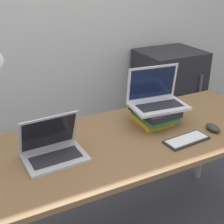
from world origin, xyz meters
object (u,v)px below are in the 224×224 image
Objects in this scene: laptop_on_books at (156,98)px; book_stack at (154,114)px; laptop_left at (53,149)px; wireless_keyboard at (186,140)px; mouse at (213,128)px; mini_fridge at (167,97)px.

book_stack is at bearing -139.77° from laptop_on_books.
laptop_left is 0.73m from wireless_keyboard.
laptop_on_books is 3.35× the size of mouse.
laptop_left reaches higher than book_stack.
laptop_left is 1.82m from mini_fridge.
wireless_keyboard is 0.29× the size of mini_fridge.
mini_fridge reaches higher than book_stack.
laptop_on_books is 1.29m from mini_fridge.
laptop_left reaches higher than mouse.
laptop_left is 1.17× the size of book_stack.
mouse is (0.25, -0.24, -0.04)m from book_stack.
book_stack is 0.76× the size of laptop_on_books.
wireless_keyboard is 1.45m from mini_fridge.
laptop_on_books is at bearing 93.28° from wireless_keyboard.
mouse is at bearing -48.11° from laptop_on_books.
wireless_keyboard is (0.70, -0.18, -0.04)m from laptop_left.
laptop_on_books is at bearing 8.57° from laptop_left.
wireless_keyboard is at bearing -172.93° from mouse.
mini_fridge is (0.56, 1.17, -0.33)m from mouse.
laptop_on_books is 0.32m from wireless_keyboard.
laptop_on_books is at bearing 131.89° from mouse.
mini_fridge is at bearing 57.14° from wireless_keyboard.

